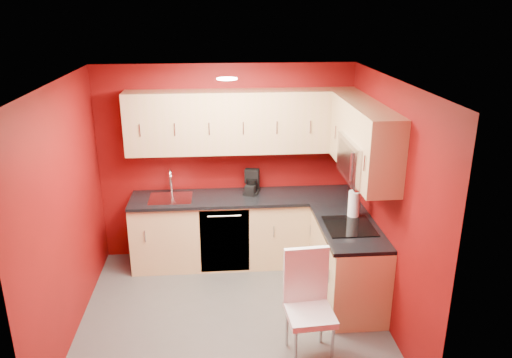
{
  "coord_description": "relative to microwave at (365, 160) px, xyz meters",
  "views": [
    {
      "loc": [
        -0.12,
        -4.58,
        3.18
      ],
      "look_at": [
        0.3,
        0.55,
        1.36
      ],
      "focal_mm": 35.0,
      "sensor_mm": 36.0,
      "label": 1
    }
  ],
  "objects": [
    {
      "name": "cooktop",
      "position": [
        -0.11,
        0.0,
        -0.74
      ],
      "size": [
        0.5,
        0.55,
        0.01
      ],
      "primitive_type": "cube",
      "color": "black",
      "rests_on": "countertop_right"
    },
    {
      "name": "upper_cabinets_right",
      "position": [
        0.03,
        0.24,
        0.23
      ],
      "size": [
        0.35,
        1.55,
        0.75
      ],
      "color": "tan",
      "rests_on": "wall_right"
    },
    {
      "name": "microwave",
      "position": [
        0.0,
        0.0,
        0.0
      ],
      "size": [
        0.42,
        0.76,
        0.42
      ],
      "color": "silver",
      "rests_on": "upper_cabinets_right"
    },
    {
      "name": "coffee_maker",
      "position": [
        -1.09,
        1.09,
        -0.6
      ],
      "size": [
        0.23,
        0.27,
        0.3
      ],
      "primitive_type": null,
      "rotation": [
        0.0,
        0.0,
        -0.26
      ],
      "color": "black",
      "rests_on": "countertop_back"
    },
    {
      "name": "wall_right",
      "position": [
        0.21,
        -0.2,
        -0.41
      ],
      "size": [
        0.0,
        3.0,
        3.0
      ],
      "primitive_type": "plane",
      "rotation": [
        1.57,
        0.0,
        -1.57
      ],
      "color": "maroon",
      "rests_on": "floor"
    },
    {
      "name": "countertop_right",
      "position": [
        -0.11,
        0.04,
        -0.77
      ],
      "size": [
        0.63,
        1.27,
        0.04
      ],
      "primitive_type": "cube",
      "color": "black",
      "rests_on": "base_cabinets_right"
    },
    {
      "name": "ceiling",
      "position": [
        -1.39,
        -0.2,
        0.84
      ],
      "size": [
        3.2,
        3.2,
        0.0
      ],
      "primitive_type": "plane",
      "rotation": [
        3.14,
        0.0,
        0.0
      ],
      "color": "white",
      "rests_on": "wall_back"
    },
    {
      "name": "wall_front",
      "position": [
        -1.39,
        -1.7,
        -0.41
      ],
      "size": [
        3.2,
        0.0,
        3.2
      ],
      "primitive_type": "plane",
      "rotation": [
        -1.57,
        0.0,
        0.0
      ],
      "color": "maroon",
      "rests_on": "floor"
    },
    {
      "name": "paper_towel",
      "position": [
        -0.0,
        0.25,
        -0.6
      ],
      "size": [
        0.22,
        0.22,
        0.3
      ],
      "primitive_type": null,
      "rotation": [
        0.0,
        0.0,
        0.38
      ],
      "color": "white",
      "rests_on": "countertop_right"
    },
    {
      "name": "sink",
      "position": [
        -2.09,
        1.0,
        -0.72
      ],
      "size": [
        0.52,
        0.42,
        0.35
      ],
      "color": "silver",
      "rests_on": "countertop_back"
    },
    {
      "name": "wall_back",
      "position": [
        -1.39,
        1.3,
        -0.41
      ],
      "size": [
        3.2,
        0.0,
        3.2
      ],
      "primitive_type": "plane",
      "rotation": [
        1.57,
        0.0,
        0.0
      ],
      "color": "maroon",
      "rests_on": "floor"
    },
    {
      "name": "dining_chair",
      "position": [
        -0.69,
        -0.91,
        -1.13
      ],
      "size": [
        0.46,
        0.47,
        1.05
      ],
      "primitive_type": null,
      "rotation": [
        0.0,
        0.0,
        0.07
      ],
      "color": "white",
      "rests_on": "floor"
    },
    {
      "name": "floor",
      "position": [
        -1.39,
        -0.2,
        -1.66
      ],
      "size": [
        3.2,
        3.2,
        0.0
      ],
      "primitive_type": "plane",
      "color": "#4A4745",
      "rests_on": "ground"
    },
    {
      "name": "countertop_back",
      "position": [
        -1.19,
        0.99,
        -0.77
      ],
      "size": [
        2.8,
        0.63,
        0.04
      ],
      "primitive_type": "cube",
      "color": "black",
      "rests_on": "base_cabinets_back"
    },
    {
      "name": "base_cabinets_right",
      "position": [
        -0.09,
        0.05,
        -1.22
      ],
      "size": [
        0.6,
        1.3,
        0.87
      ],
      "primitive_type": "cube",
      "color": "#DBC07D",
      "rests_on": "floor"
    },
    {
      "name": "upper_cabinets_back",
      "position": [
        -1.19,
        1.13,
        0.17
      ],
      "size": [
        2.8,
        0.35,
        0.75
      ],
      "primitive_type": "cube",
      "color": "tan",
      "rests_on": "wall_back"
    },
    {
      "name": "downlight",
      "position": [
        -1.39,
        0.1,
        0.82
      ],
      "size": [
        0.2,
        0.2,
        0.01
      ],
      "primitive_type": "cylinder",
      "color": "white",
      "rests_on": "ceiling"
    },
    {
      "name": "napkin_holder",
      "position": [
        -1.1,
        1.02,
        -0.68
      ],
      "size": [
        0.16,
        0.16,
        0.13
      ],
      "primitive_type": null,
      "rotation": [
        0.0,
        0.0,
        -0.4
      ],
      "color": "black",
      "rests_on": "countertop_back"
    },
    {
      "name": "wall_left",
      "position": [
        -2.99,
        -0.2,
        -0.41
      ],
      "size": [
        0.0,
        3.0,
        3.0
      ],
      "primitive_type": "plane",
      "rotation": [
        1.57,
        0.0,
        1.57
      ],
      "color": "maroon",
      "rests_on": "floor"
    },
    {
      "name": "dishwasher_front",
      "position": [
        -1.44,
        0.71,
        -1.22
      ],
      "size": [
        0.6,
        0.02,
        0.82
      ],
      "primitive_type": "cube",
      "color": "black",
      "rests_on": "base_cabinets_back"
    },
    {
      "name": "base_cabinets_back",
      "position": [
        -1.19,
        1.0,
        -1.22
      ],
      "size": [
        2.8,
        0.6,
        0.87
      ],
      "primitive_type": "cube",
      "color": "#DBC07D",
      "rests_on": "floor"
    }
  ]
}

